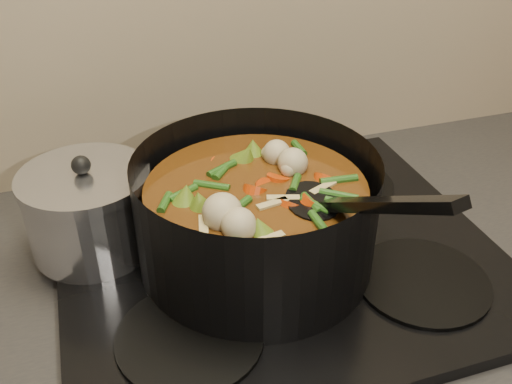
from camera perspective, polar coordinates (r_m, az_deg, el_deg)
name	(u,v)px	position (r m, az deg, el deg)	size (l,w,h in m)	color
stovetop	(278,253)	(0.84, 2.22, -6.10)	(0.62, 0.54, 0.03)	black
stockpot	(256,216)	(0.77, 0.05, -2.43)	(0.34, 0.43, 0.24)	black
saucepan	(90,210)	(0.84, -16.30, -1.75)	(0.18, 0.18, 0.15)	silver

